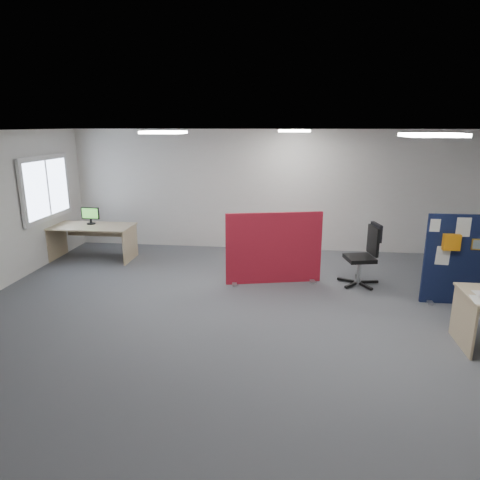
# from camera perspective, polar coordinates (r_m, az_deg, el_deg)

# --- Properties ---
(floor) EXTENTS (9.00, 9.00, 0.00)m
(floor) POSITION_cam_1_polar(r_m,az_deg,el_deg) (6.70, 2.25, -9.44)
(floor) COLOR #56595E
(floor) RESTS_ON ground
(ceiling) EXTENTS (9.00, 7.00, 0.02)m
(ceiling) POSITION_cam_1_polar(r_m,az_deg,el_deg) (6.09, 2.52, 14.34)
(ceiling) COLOR white
(ceiling) RESTS_ON wall_back
(wall_back) EXTENTS (9.00, 0.02, 2.70)m
(wall_back) POSITION_cam_1_polar(r_m,az_deg,el_deg) (9.69, 4.00, 6.56)
(wall_back) COLOR silver
(wall_back) RESTS_ON floor
(wall_front) EXTENTS (9.00, 0.02, 2.70)m
(wall_front) POSITION_cam_1_polar(r_m,az_deg,el_deg) (2.98, -3.02, -13.52)
(wall_front) COLOR silver
(wall_front) RESTS_ON floor
(window) EXTENTS (0.06, 1.70, 1.30)m
(window) POSITION_cam_1_polar(r_m,az_deg,el_deg) (9.52, -24.40, 6.33)
(window) COLOR white
(window) RESTS_ON wall_left
(ceiling_lights) EXTENTS (4.10, 4.10, 0.04)m
(ceiling_lights) POSITION_cam_1_polar(r_m,az_deg,el_deg) (6.74, 5.87, 14.09)
(ceiling_lights) COLOR white
(ceiling_lights) RESTS_ON ceiling
(red_divider) EXTENTS (1.70, 0.44, 1.30)m
(red_divider) POSITION_cam_1_polar(r_m,az_deg,el_deg) (7.66, 4.54, -1.18)
(red_divider) COLOR maroon
(red_divider) RESTS_ON floor
(second_desk) EXTENTS (1.70, 0.85, 0.73)m
(second_desk) POSITION_cam_1_polar(r_m,az_deg,el_deg) (9.60, -18.98, 0.87)
(second_desk) COLOR tan
(second_desk) RESTS_ON floor
(monitor_second) EXTENTS (0.40, 0.18, 0.36)m
(monitor_second) POSITION_cam_1_polar(r_m,az_deg,el_deg) (9.65, -19.33, 3.19)
(monitor_second) COLOR black
(monitor_second) RESTS_ON second_desk
(office_chair) EXTENTS (0.73, 0.71, 1.10)m
(office_chair) POSITION_cam_1_polar(r_m,az_deg,el_deg) (7.88, 16.49, -1.41)
(office_chair) COLOR black
(office_chair) RESTS_ON floor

